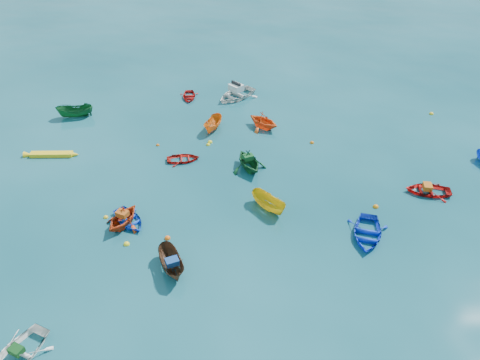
# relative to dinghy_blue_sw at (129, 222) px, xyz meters

# --- Properties ---
(ground) EXTENTS (160.00, 160.00, 0.00)m
(ground) POSITION_rel_dinghy_blue_sw_xyz_m (6.52, -0.05, 0.00)
(ground) COLOR #093945
(ground) RESTS_ON ground
(dinghy_blue_sw) EXTENTS (3.47, 3.43, 0.59)m
(dinghy_blue_sw) POSITION_rel_dinghy_blue_sw_xyz_m (0.00, 0.00, 0.00)
(dinghy_blue_sw) COLOR blue
(dinghy_blue_sw) RESTS_ON ground
(dinghy_white_near) EXTENTS (3.34, 3.96, 0.70)m
(dinghy_white_near) POSITION_rel_dinghy_blue_sw_xyz_m (-2.11, -10.09, 0.00)
(dinghy_white_near) COLOR white
(dinghy_white_near) RESTS_ON ground
(sampan_brown_mid) EXTENTS (2.50, 3.20, 1.17)m
(sampan_brown_mid) POSITION_rel_dinghy_blue_sw_xyz_m (3.75, -3.64, 0.00)
(sampan_brown_mid) COLOR #50301D
(sampan_brown_mid) RESTS_ON ground
(dinghy_blue_se) EXTENTS (2.99, 3.86, 0.74)m
(dinghy_blue_se) POSITION_rel_dinghy_blue_sw_xyz_m (14.95, 0.60, 0.00)
(dinghy_blue_se) COLOR #1035CD
(dinghy_blue_se) RESTS_ON ground
(dinghy_orange_w) EXTENTS (3.07, 3.32, 1.44)m
(dinghy_orange_w) POSITION_rel_dinghy_blue_sw_xyz_m (-0.25, -0.29, 0.00)
(dinghy_orange_w) COLOR red
(dinghy_orange_w) RESTS_ON ground
(sampan_yellow_mid) EXTENTS (2.93, 2.78, 1.14)m
(sampan_yellow_mid) POSITION_rel_dinghy_blue_sw_xyz_m (8.74, 2.51, 0.00)
(sampan_yellow_mid) COLOR gold
(sampan_yellow_mid) RESTS_ON ground
(dinghy_red_nw) EXTENTS (2.88, 2.38, 0.52)m
(dinghy_red_nw) POSITION_rel_dinghy_blue_sw_xyz_m (1.82, 7.51, 0.00)
(dinghy_red_nw) COLOR #B6170F
(dinghy_red_nw) RESTS_ON ground
(sampan_orange_n) EXTENTS (1.62, 2.99, 1.09)m
(sampan_orange_n) POSITION_rel_dinghy_blue_sw_xyz_m (3.26, 12.55, 0.00)
(sampan_orange_n) COLOR orange
(sampan_orange_n) RESTS_ON ground
(dinghy_green_n) EXTENTS (3.80, 3.95, 1.60)m
(dinghy_green_n) POSITION_rel_dinghy_blue_sw_xyz_m (6.91, 7.01, 0.00)
(dinghy_green_n) COLOR #124D22
(dinghy_green_n) RESTS_ON ground
(dinghy_red_ne) EXTENTS (3.08, 2.22, 0.63)m
(dinghy_red_ne) POSITION_rel_dinghy_blue_sw_xyz_m (19.55, 5.69, 0.00)
(dinghy_red_ne) COLOR red
(dinghy_red_ne) RESTS_ON ground
(dinghy_red_far) EXTENTS (2.29, 2.84, 0.52)m
(dinghy_red_far) POSITION_rel_dinghy_blue_sw_xyz_m (-0.08, 18.22, 0.00)
(dinghy_red_far) COLOR red
(dinghy_red_far) RESTS_ON ground
(dinghy_orange_far) EXTENTS (3.79, 3.68, 1.52)m
(dinghy_orange_far) POSITION_rel_dinghy_blue_sw_xyz_m (7.43, 13.40, 0.00)
(dinghy_orange_far) COLOR #F55517
(dinghy_orange_far) RESTS_ON ground
(sampan_green_far) EXTENTS (3.36, 2.09, 1.22)m
(sampan_green_far) POSITION_rel_dinghy_blue_sw_xyz_m (-9.21, 13.18, 0.00)
(sampan_green_far) COLOR #135526
(sampan_green_far) RESTS_ON ground
(kayak_yellow) EXTENTS (3.98, 1.14, 0.40)m
(kayak_yellow) POSITION_rel_dinghy_blue_sw_xyz_m (-8.46, 6.83, 0.00)
(kayak_yellow) COLOR yellow
(kayak_yellow) RESTS_ON ground
(motorboat_white) EXTENTS (4.95, 5.15, 1.47)m
(motorboat_white) POSITION_rel_dinghy_blue_sw_xyz_m (4.36, 18.89, 0.00)
(motorboat_white) COLOR silver
(motorboat_white) RESTS_ON ground
(tarp_green_a) EXTENTS (0.76, 0.66, 0.31)m
(tarp_green_a) POSITION_rel_dinghy_blue_sw_xyz_m (-2.08, -10.00, 0.51)
(tarp_green_a) COLOR #104216
(tarp_green_a) RESTS_ON dinghy_white_near
(tarp_blue_a) EXTENTS (0.90, 0.83, 0.35)m
(tarp_blue_a) POSITION_rel_dinghy_blue_sw_xyz_m (3.82, -3.77, 0.76)
(tarp_blue_a) COLOR navy
(tarp_blue_a) RESTS_ON sampan_brown_mid
(tarp_orange_a) EXTENTS (0.85, 0.73, 0.35)m
(tarp_orange_a) POSITION_rel_dinghy_blue_sw_xyz_m (-0.24, -0.24, 0.90)
(tarp_orange_a) COLOR #B74B12
(tarp_orange_a) RESTS_ON dinghy_orange_w
(tarp_green_b) EXTENTS (0.91, 0.84, 0.35)m
(tarp_green_b) POSITION_rel_dinghy_blue_sw_xyz_m (6.86, 7.10, 0.98)
(tarp_green_b) COLOR #134F21
(tarp_green_b) RESTS_ON dinghy_green_n
(tarp_orange_b) EXTENTS (0.57, 0.75, 0.36)m
(tarp_orange_b) POSITION_rel_dinghy_blue_sw_xyz_m (19.45, 5.69, 0.50)
(tarp_orange_b) COLOR #C95E14
(tarp_orange_b) RESTS_ON dinghy_red_ne
(buoy_or_a) EXTENTS (0.37, 0.37, 0.37)m
(buoy_or_a) POSITION_rel_dinghy_blue_sw_xyz_m (2.81, -1.17, 0.00)
(buoy_or_a) COLOR #FF5E0D
(buoy_or_a) RESTS_ON ground
(buoy_ye_a) EXTENTS (0.37, 0.37, 0.37)m
(buoy_ye_a) POSITION_rel_dinghy_blue_sw_xyz_m (0.49, -1.99, 0.00)
(buoy_ye_a) COLOR yellow
(buoy_ye_a) RESTS_ON ground
(buoy_or_b) EXTENTS (0.38, 0.38, 0.38)m
(buoy_or_b) POSITION_rel_dinghy_blue_sw_xyz_m (8.77, 3.57, 0.00)
(buoy_or_b) COLOR orange
(buoy_or_b) RESTS_ON ground
(buoy_ye_b) EXTENTS (0.30, 0.30, 0.30)m
(buoy_ye_b) POSITION_rel_dinghy_blue_sw_xyz_m (-1.66, 0.26, 0.00)
(buoy_ye_b) COLOR yellow
(buoy_ye_b) RESTS_ON ground
(buoy_or_c) EXTENTS (0.29, 0.29, 0.29)m
(buoy_or_c) POSITION_rel_dinghy_blue_sw_xyz_m (-0.72, 9.39, 0.00)
(buoy_or_c) COLOR #D65D0B
(buoy_or_c) RESTS_ON ground
(buoy_ye_c) EXTENTS (0.33, 0.33, 0.33)m
(buoy_ye_c) POSITION_rel_dinghy_blue_sw_xyz_m (3.29, 9.97, 0.00)
(buoy_ye_c) COLOR yellow
(buoy_ye_c) RESTS_ON ground
(buoy_or_d) EXTENTS (0.38, 0.38, 0.38)m
(buoy_or_d) POSITION_rel_dinghy_blue_sw_xyz_m (15.82, 3.58, 0.00)
(buoy_or_d) COLOR orange
(buoy_or_d) RESTS_ON ground
(buoy_ye_d) EXTENTS (0.38, 0.38, 0.38)m
(buoy_ye_d) POSITION_rel_dinghy_blue_sw_xyz_m (3.37, 10.38, 0.00)
(buoy_ye_d) COLOR yellow
(buoy_ye_d) RESTS_ON ground
(buoy_or_e) EXTENTS (0.35, 0.35, 0.35)m
(buoy_or_e) POSITION_rel_dinghy_blue_sw_xyz_m (11.57, 11.34, 0.00)
(buoy_or_e) COLOR #D4670B
(buoy_or_e) RESTS_ON ground
(buoy_ye_e) EXTENTS (0.39, 0.39, 0.39)m
(buoy_ye_e) POSITION_rel_dinghy_blue_sw_xyz_m (22.19, 17.74, 0.00)
(buoy_ye_e) COLOR yellow
(buoy_ye_e) RESTS_ON ground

